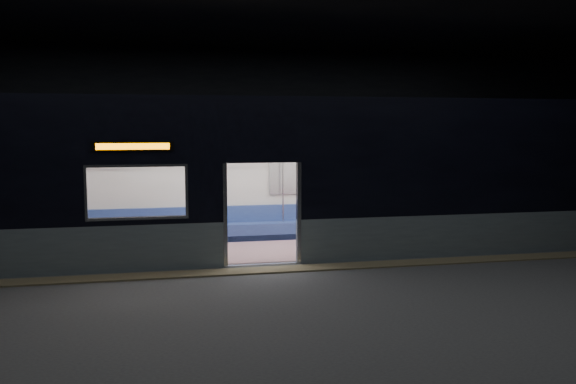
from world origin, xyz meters
name	(u,v)px	position (x,y,z in m)	size (l,w,h in m)	color
station_floor	(272,278)	(0.00, 0.00, -0.01)	(24.00, 14.00, 0.01)	#47494C
station_envelope	(272,75)	(0.00, 0.00, 3.66)	(24.00, 14.00, 5.00)	black
tactile_strip	(267,270)	(0.00, 0.55, 0.01)	(22.80, 0.50, 0.03)	#8C7F59
metro_car	(251,168)	(0.00, 2.54, 1.85)	(18.00, 3.04, 3.35)	gray
passenger	(339,208)	(2.35, 3.55, 0.77)	(0.40, 0.65, 1.30)	black
handbag	(343,213)	(2.39, 3.34, 0.67)	(0.28, 0.24, 0.14)	black
transit_map	(293,178)	(1.24, 3.85, 1.50)	(1.07, 0.03, 0.70)	white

